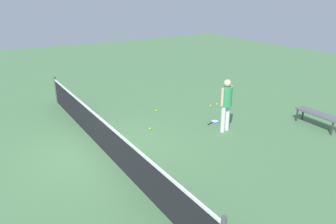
% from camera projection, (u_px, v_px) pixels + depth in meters
% --- Properties ---
extents(ground_plane, '(40.00, 40.00, 0.00)m').
position_uv_depth(ground_plane, '(104.00, 150.00, 9.12)').
color(ground_plane, '#4C7A4C').
extents(court_net, '(10.09, 0.09, 1.07)m').
position_uv_depth(court_net, '(102.00, 134.00, 8.95)').
color(court_net, '#4C4C51').
rests_on(court_net, ground_plane).
extents(player_near_side, '(0.40, 0.53, 1.70)m').
position_uv_depth(player_near_side, '(226.00, 101.00, 10.07)').
color(player_near_side, white).
rests_on(player_near_side, ground_plane).
extents(tennis_racket_near_player, '(0.39, 0.61, 0.03)m').
position_uv_depth(tennis_racket_near_player, '(214.00, 121.00, 11.14)').
color(tennis_racket_near_player, blue).
rests_on(tennis_racket_near_player, ground_plane).
extents(tennis_ball_near_player, '(0.07, 0.07, 0.07)m').
position_uv_depth(tennis_ball_near_player, '(150.00, 129.00, 10.50)').
color(tennis_ball_near_player, '#C6E033').
rests_on(tennis_ball_near_player, ground_plane).
extents(tennis_ball_by_net, '(0.07, 0.07, 0.07)m').
position_uv_depth(tennis_ball_by_net, '(211.00, 106.00, 12.64)').
color(tennis_ball_by_net, '#C6E033').
rests_on(tennis_ball_by_net, ground_plane).
extents(tennis_ball_midcourt, '(0.07, 0.07, 0.07)m').
position_uv_depth(tennis_ball_midcourt, '(156.00, 111.00, 12.11)').
color(tennis_ball_midcourt, '#C6E033').
rests_on(tennis_ball_midcourt, ground_plane).
extents(tennis_ball_baseline, '(0.07, 0.07, 0.07)m').
position_uv_depth(tennis_ball_baseline, '(217.00, 104.00, 12.82)').
color(tennis_ball_baseline, '#C6E033').
rests_on(tennis_ball_baseline, ground_plane).
extents(courtside_bench, '(1.52, 0.47, 0.48)m').
position_uv_depth(courtside_bench, '(318.00, 115.00, 10.60)').
color(courtside_bench, '#595960').
rests_on(courtside_bench, ground_plane).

